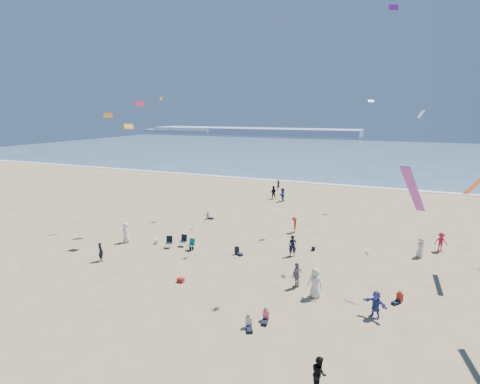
% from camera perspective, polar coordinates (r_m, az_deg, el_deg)
% --- Properties ---
extents(ground, '(220.00, 220.00, 0.00)m').
position_cam_1_polar(ground, '(21.89, -13.94, -19.56)').
color(ground, tan).
rests_on(ground, ground).
extents(ocean, '(220.00, 100.00, 0.06)m').
position_cam_1_polar(ocean, '(110.85, 16.97, 5.70)').
color(ocean, '#476B84').
rests_on(ocean, ground).
extents(surf_line, '(220.00, 1.20, 0.08)m').
position_cam_1_polar(surf_line, '(61.83, 11.79, 1.28)').
color(surf_line, white).
rests_on(surf_line, ground).
extents(headland_far, '(110.00, 20.00, 3.20)m').
position_cam_1_polar(headland_far, '(198.30, 1.84, 9.26)').
color(headland_far, '#7A8EA8').
rests_on(headland_far, ground).
extents(headland_near, '(40.00, 14.00, 2.00)m').
position_cam_1_polar(headland_near, '(211.77, -8.93, 9.14)').
color(headland_near, '#7A8EA8').
rests_on(headland_near, ground).
extents(standing_flyers, '(29.32, 39.58, 1.94)m').
position_cam_1_polar(standing_flyers, '(33.78, 9.54, -6.21)').
color(standing_flyers, '#353E94').
rests_on(standing_flyers, ground).
extents(seated_group, '(20.16, 18.54, 0.84)m').
position_cam_1_polar(seated_group, '(27.47, 3.36, -11.40)').
color(seated_group, silver).
rests_on(seated_group, ground).
extents(chair_cluster, '(2.73, 1.52, 1.00)m').
position_cam_1_polar(chair_cluster, '(32.44, -9.01, -7.62)').
color(chair_cluster, black).
rests_on(chair_cluster, ground).
extents(white_tote, '(0.35, 0.20, 0.40)m').
position_cam_1_polar(white_tote, '(34.00, -12.62, -7.38)').
color(white_tote, white).
rests_on(white_tote, ground).
extents(black_backpack, '(0.30, 0.22, 0.38)m').
position_cam_1_polar(black_backpack, '(31.97, -7.42, -8.47)').
color(black_backpack, black).
rests_on(black_backpack, ground).
extents(cooler, '(0.45, 0.30, 0.30)m').
position_cam_1_polar(cooler, '(26.48, -9.02, -13.11)').
color(cooler, '#A31F17').
rests_on(cooler, ground).
extents(navy_bag, '(0.28, 0.18, 0.34)m').
position_cam_1_polar(navy_bag, '(32.19, 11.11, -8.49)').
color(navy_bag, black).
rests_on(navy_bag, ground).
extents(kites_aloft, '(42.08, 36.72, 24.77)m').
position_cam_1_polar(kites_aloft, '(28.50, 17.51, 16.74)').
color(kites_aloft, '#E86A88').
rests_on(kites_aloft, ground).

